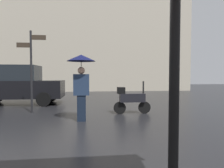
{
  "coord_description": "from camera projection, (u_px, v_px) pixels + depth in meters",
  "views": [
    {
      "loc": [
        -0.28,
        -2.12,
        1.42
      ],
      "look_at": [
        0.58,
        5.46,
        1.11
      ],
      "focal_mm": 30.82,
      "sensor_mm": 36.0,
      "label": 1
    }
  ],
  "objects": [
    {
      "name": "parked_scooter",
      "position": [
        131.0,
        99.0,
        7.25
      ],
      "size": [
        1.41,
        0.32,
        1.23
      ],
      "rotation": [
        0.0,
        0.0,
        -0.15
      ],
      "color": "black",
      "rests_on": "ground"
    },
    {
      "name": "building_block",
      "position": [
        93.0,
        25.0,
        19.05
      ],
      "size": [
        19.05,
        2.94,
        13.03
      ],
      "primitive_type": "cube",
      "color": "#B2A893",
      "rests_on": "ground"
    },
    {
      "name": "pedestrian_with_umbrella",
      "position": [
        81.0,
        72.0,
        6.02
      ],
      "size": [
        0.9,
        0.9,
        2.1
      ],
      "rotation": [
        0.0,
        0.0,
        1.45
      ],
      "color": "black",
      "rests_on": "ground"
    },
    {
      "name": "parked_car_left",
      "position": [
        17.0,
        85.0,
        9.69
      ],
      "size": [
        4.43,
        1.91,
        1.97
      ],
      "rotation": [
        0.0,
        0.0,
        3.43
      ],
      "color": "black",
      "rests_on": "ground"
    },
    {
      "name": "street_signpost",
      "position": [
        31.0,
        64.0,
        7.37
      ],
      "size": [
        1.08,
        0.08,
        3.16
      ],
      "color": "black",
      "rests_on": "ground"
    }
  ]
}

